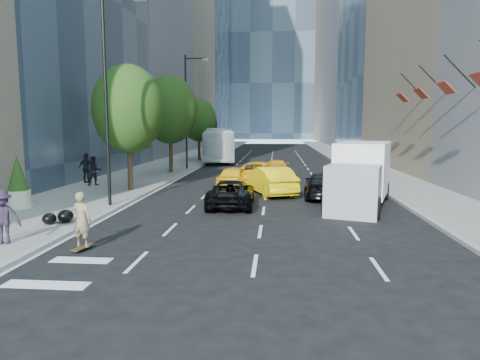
# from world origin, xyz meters

# --- Properties ---
(ground) EXTENTS (160.00, 160.00, 0.00)m
(ground) POSITION_xyz_m (0.00, 0.00, 0.00)
(ground) COLOR black
(ground) RESTS_ON ground
(sidewalk_left) EXTENTS (6.00, 120.00, 0.15)m
(sidewalk_left) POSITION_xyz_m (-9.00, 30.00, 0.07)
(sidewalk_left) COLOR slate
(sidewalk_left) RESTS_ON ground
(sidewalk_right) EXTENTS (4.00, 120.00, 0.15)m
(sidewalk_right) POSITION_xyz_m (10.00, 30.00, 0.07)
(sidewalk_right) COLOR slate
(sidewalk_right) RESTS_ON ground
(tower_left_end) EXTENTS (20.00, 28.00, 60.00)m
(tower_left_end) POSITION_xyz_m (-22.00, 92.00, 30.00)
(tower_left_end) COLOR #313D4D
(tower_left_end) RESTS_ON ground
(tower_right_far) EXTENTS (20.00, 24.00, 50.00)m
(tower_right_far) POSITION_xyz_m (22.00, 98.00, 25.00)
(tower_right_far) COLOR #746650
(tower_right_far) RESTS_ON ground
(lamp_near) EXTENTS (2.13, 0.22, 10.00)m
(lamp_near) POSITION_xyz_m (-6.32, 4.00, 5.81)
(lamp_near) COLOR black
(lamp_near) RESTS_ON sidewalk_left
(lamp_far) EXTENTS (2.13, 0.22, 10.00)m
(lamp_far) POSITION_xyz_m (-6.32, 22.00, 5.81)
(lamp_far) COLOR black
(lamp_far) RESTS_ON sidewalk_left
(tree_near) EXTENTS (4.20, 4.20, 7.46)m
(tree_near) POSITION_xyz_m (-7.20, 9.00, 4.97)
(tree_near) COLOR black
(tree_near) RESTS_ON sidewalk_left
(tree_mid) EXTENTS (4.50, 4.50, 7.99)m
(tree_mid) POSITION_xyz_m (-7.20, 19.00, 5.32)
(tree_mid) COLOR black
(tree_mid) RESTS_ON sidewalk_left
(tree_far) EXTENTS (3.90, 3.90, 6.92)m
(tree_far) POSITION_xyz_m (-7.20, 32.00, 4.62)
(tree_far) COLOR black
(tree_far) RESTS_ON sidewalk_left
(traffic_signal) EXTENTS (2.48, 0.53, 5.20)m
(traffic_signal) POSITION_xyz_m (-6.40, 40.00, 4.23)
(traffic_signal) COLOR black
(traffic_signal) RESTS_ON sidewalk_left
(facade_flags) EXTENTS (1.85, 13.30, 2.05)m
(facade_flags) POSITION_xyz_m (10.64, 10.00, 6.18)
(facade_flags) COLOR black
(facade_flags) RESTS_ON ground
(skateboarder) EXTENTS (0.74, 0.57, 1.80)m
(skateboarder) POSITION_xyz_m (-4.61, -3.00, 0.90)
(skateboarder) COLOR olive
(skateboarder) RESTS_ON ground
(black_sedan_lincoln) EXTENTS (2.35, 4.83, 1.32)m
(black_sedan_lincoln) POSITION_xyz_m (-0.65, 5.00, 0.66)
(black_sedan_lincoln) COLOR black
(black_sedan_lincoln) RESTS_ON ground
(black_sedan_mercedes) EXTENTS (2.50, 5.11, 1.43)m
(black_sedan_mercedes) POSITION_xyz_m (4.20, 8.00, 0.72)
(black_sedan_mercedes) COLOR black
(black_sedan_mercedes) RESTS_ON ground
(taxi_a) EXTENTS (2.37, 4.37, 1.41)m
(taxi_a) POSITION_xyz_m (-1.06, 11.50, 0.71)
(taxi_a) COLOR yellow
(taxi_a) RESTS_ON ground
(taxi_b) EXTENTS (3.40, 5.28, 1.64)m
(taxi_b) POSITION_xyz_m (1.20, 9.00, 0.82)
(taxi_b) COLOR yellow
(taxi_b) RESTS_ON ground
(taxi_c) EXTENTS (4.02, 6.19, 1.58)m
(taxi_c) POSITION_xyz_m (0.50, 13.18, 0.79)
(taxi_c) COLOR yellow
(taxi_c) RESTS_ON ground
(taxi_d) EXTENTS (2.24, 4.52, 1.26)m
(taxi_d) POSITION_xyz_m (1.56, 18.78, 0.63)
(taxi_d) COLOR #FFAE0D
(taxi_d) RESTS_ON ground
(city_bus) EXTENTS (4.57, 13.69, 3.74)m
(city_bus) POSITION_xyz_m (-4.80, 31.94, 1.87)
(city_bus) COLOR white
(city_bus) RESTS_ON ground
(box_truck) EXTENTS (4.27, 7.01, 3.16)m
(box_truck) POSITION_xyz_m (5.74, 5.51, 1.61)
(box_truck) COLOR white
(box_truck) RESTS_ON ground
(pedestrian_a) EXTENTS (1.15, 1.07, 1.89)m
(pedestrian_a) POSITION_xyz_m (-10.14, 10.57, 1.10)
(pedestrian_a) COLOR black
(pedestrian_a) RESTS_ON sidewalk_left
(pedestrian_b) EXTENTS (1.24, 0.65, 2.01)m
(pedestrian_b) POSITION_xyz_m (-11.20, 11.80, 1.16)
(pedestrian_b) COLOR black
(pedestrian_b) RESTS_ON sidewalk_left
(pedestrian_c) EXTENTS (1.28, 0.92, 1.79)m
(pedestrian_c) POSITION_xyz_m (-7.29, -3.00, 1.05)
(pedestrian_c) COLOR #241C2A
(pedestrian_c) RESTS_ON sidewalk_left
(planter_shrub) EXTENTS (1.04, 1.04, 2.50)m
(planter_shrub) POSITION_xyz_m (-10.52, 3.00, 1.34)
(planter_shrub) COLOR beige
(planter_shrub) RESTS_ON sidewalk_left
(garbage_bags) EXTENTS (1.04, 1.00, 0.52)m
(garbage_bags) POSITION_xyz_m (-7.00, 0.04, 0.39)
(garbage_bags) COLOR black
(garbage_bags) RESTS_ON sidewalk_left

